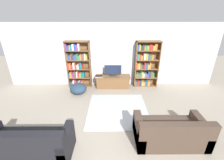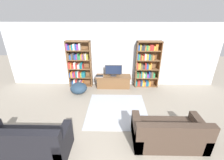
{
  "view_description": "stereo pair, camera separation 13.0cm",
  "coord_description": "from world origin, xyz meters",
  "px_view_note": "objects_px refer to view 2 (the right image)",
  "views": [
    {
      "loc": [
        -0.01,
        -1.87,
        2.92
      ],
      "look_at": [
        0.02,
        3.07,
        0.7
      ],
      "focal_mm": 24.0,
      "sensor_mm": 36.0,
      "label": 1
    },
    {
      "loc": [
        0.12,
        -1.87,
        2.92
      ],
      "look_at": [
        0.02,
        3.07,
        0.7
      ],
      "focal_mm": 24.0,
      "sensor_mm": 36.0,
      "label": 2
    }
  ],
  "objects_px": {
    "bookshelf_left": "(78,64)",
    "television": "(113,70)",
    "bookshelf_right": "(146,65)",
    "laptop": "(99,76)",
    "tv_stand": "(113,81)",
    "couch_right_sofa": "(168,133)",
    "beanbag_ottoman": "(79,88)",
    "couch_left_sectional": "(25,144)"
  },
  "relations": [
    {
      "from": "television",
      "to": "laptop",
      "type": "bearing_deg",
      "value": -175.34
    },
    {
      "from": "tv_stand",
      "to": "beanbag_ottoman",
      "type": "xyz_separation_m",
      "value": [
        -1.36,
        -0.56,
        -0.04
      ]
    },
    {
      "from": "television",
      "to": "couch_left_sectional",
      "type": "relative_size",
      "value": 0.38
    },
    {
      "from": "bookshelf_left",
      "to": "tv_stand",
      "type": "bearing_deg",
      "value": -5.38
    },
    {
      "from": "bookshelf_left",
      "to": "laptop",
      "type": "xyz_separation_m",
      "value": [
        0.88,
        -0.18,
        -0.44
      ]
    },
    {
      "from": "bookshelf_right",
      "to": "couch_right_sofa",
      "type": "relative_size",
      "value": 1.15
    },
    {
      "from": "couch_right_sofa",
      "to": "television",
      "type": "bearing_deg",
      "value": 114.33
    },
    {
      "from": "bookshelf_right",
      "to": "laptop",
      "type": "bearing_deg",
      "value": -174.77
    },
    {
      "from": "bookshelf_right",
      "to": "laptop",
      "type": "relative_size",
      "value": 5.94
    },
    {
      "from": "bookshelf_right",
      "to": "couch_right_sofa",
      "type": "height_order",
      "value": "bookshelf_right"
    },
    {
      "from": "tv_stand",
      "to": "beanbag_ottoman",
      "type": "bearing_deg",
      "value": -157.53
    },
    {
      "from": "bookshelf_left",
      "to": "television",
      "type": "xyz_separation_m",
      "value": [
        1.46,
        -0.13,
        -0.2
      ]
    },
    {
      "from": "tv_stand",
      "to": "laptop",
      "type": "xyz_separation_m",
      "value": [
        -0.59,
        -0.04,
        0.26
      ]
    },
    {
      "from": "bookshelf_right",
      "to": "beanbag_ottoman",
      "type": "xyz_separation_m",
      "value": [
        -2.72,
        -0.7,
        -0.74
      ]
    },
    {
      "from": "bookshelf_left",
      "to": "couch_left_sectional",
      "type": "distance_m",
      "value": 3.65
    },
    {
      "from": "couch_left_sectional",
      "to": "couch_right_sofa",
      "type": "relative_size",
      "value": 1.1
    },
    {
      "from": "tv_stand",
      "to": "television",
      "type": "height_order",
      "value": "television"
    },
    {
      "from": "bookshelf_right",
      "to": "beanbag_ottoman",
      "type": "distance_m",
      "value": 2.9
    },
    {
      "from": "couch_left_sectional",
      "to": "laptop",
      "type": "bearing_deg",
      "value": 69.13
    },
    {
      "from": "bookshelf_left",
      "to": "couch_left_sectional",
      "type": "relative_size",
      "value": 1.04
    },
    {
      "from": "tv_stand",
      "to": "bookshelf_right",
      "type": "bearing_deg",
      "value": 5.78
    },
    {
      "from": "laptop",
      "to": "bookshelf_left",
      "type": "bearing_deg",
      "value": 168.52
    },
    {
      "from": "bookshelf_left",
      "to": "beanbag_ottoman",
      "type": "distance_m",
      "value": 1.03
    },
    {
      "from": "tv_stand",
      "to": "couch_right_sofa",
      "type": "xyz_separation_m",
      "value": [
        1.36,
        -3.0,
        0.01
      ]
    },
    {
      "from": "television",
      "to": "tv_stand",
      "type": "bearing_deg",
      "value": -90.0
    },
    {
      "from": "bookshelf_right",
      "to": "laptop",
      "type": "distance_m",
      "value": 2.0
    },
    {
      "from": "laptop",
      "to": "couch_left_sectional",
      "type": "distance_m",
      "value": 3.64
    },
    {
      "from": "bookshelf_right",
      "to": "laptop",
      "type": "xyz_separation_m",
      "value": [
        -1.94,
        -0.18,
        -0.43
      ]
    },
    {
      "from": "bookshelf_left",
      "to": "laptop",
      "type": "bearing_deg",
      "value": -11.48
    },
    {
      "from": "tv_stand",
      "to": "laptop",
      "type": "bearing_deg",
      "value": -176.06
    },
    {
      "from": "couch_left_sectional",
      "to": "beanbag_ottoman",
      "type": "xyz_separation_m",
      "value": [
        0.52,
        2.87,
        -0.1
      ]
    },
    {
      "from": "tv_stand",
      "to": "laptop",
      "type": "height_order",
      "value": "laptop"
    },
    {
      "from": "television",
      "to": "couch_right_sofa",
      "type": "distance_m",
      "value": 3.34
    },
    {
      "from": "television",
      "to": "couch_right_sofa",
      "type": "relative_size",
      "value": 0.41
    },
    {
      "from": "laptop",
      "to": "couch_right_sofa",
      "type": "xyz_separation_m",
      "value": [
        1.94,
        -2.96,
        -0.25
      ]
    },
    {
      "from": "television",
      "to": "couch_left_sectional",
      "type": "distance_m",
      "value": 3.95
    },
    {
      "from": "bookshelf_right",
      "to": "tv_stand",
      "type": "relative_size",
      "value": 1.33
    },
    {
      "from": "bookshelf_right",
      "to": "couch_right_sofa",
      "type": "xyz_separation_m",
      "value": [
        0.0,
        -3.14,
        -0.68
      ]
    },
    {
      "from": "tv_stand",
      "to": "television",
      "type": "bearing_deg",
      "value": 90.0
    },
    {
      "from": "television",
      "to": "couch_left_sectional",
      "type": "height_order",
      "value": "television"
    },
    {
      "from": "beanbag_ottoman",
      "to": "television",
      "type": "bearing_deg",
      "value": 22.73
    },
    {
      "from": "laptop",
      "to": "tv_stand",
      "type": "bearing_deg",
      "value": 3.94
    }
  ]
}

